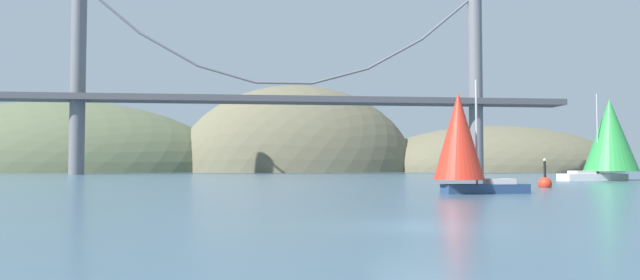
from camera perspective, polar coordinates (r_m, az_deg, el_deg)
The scene contains 8 objects.
ground_plane at distance 17.72m, azimuth 9.48°, elevation -8.54°, with size 360.00×360.00×0.00m, color #426075.
headland_left at distance 160.10m, azimuth -24.37°, elevation -2.92°, with size 84.64×44.00×36.39m, color #5B6647.
headland_right at distance 165.19m, azimuth 17.05°, elevation -3.01°, with size 71.44×44.00×25.20m, color #6B664C.
headland_center at distance 152.30m, azimuth -2.38°, elevation -3.17°, with size 63.30×44.00×45.96m, color #6B664C.
suspension_bridge at distance 113.00m, azimuth -3.61°, elevation 4.85°, with size 114.22×6.00×36.85m.
sailboat_green_sail at distance 76.74m, azimuth 26.88°, elevation 0.28°, with size 10.36×7.04×10.35m.
sailboat_scarlet_sail at distance 38.15m, azimuth 13.89°, elevation -0.02°, with size 6.49×3.54×7.45m.
channel_buoy at distance 50.87m, azimuth 21.53°, elevation -4.00°, with size 1.10×1.10×2.64m.
Camera 1 is at (-4.70, -16.98, 1.89)m, focal length 32.08 mm.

